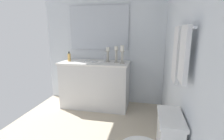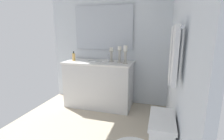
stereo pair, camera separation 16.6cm
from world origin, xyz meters
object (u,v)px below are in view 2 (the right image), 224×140
Objects in this scene: sink_basin at (99,64)px; candle_holder_tall at (125,54)px; candle_holder_mid at (111,54)px; vanity_cabinet at (99,84)px; mirror at (103,28)px; towel_near_vanity at (172,55)px; towel_bar at (178,28)px; towel_center at (175,55)px; candle_holder_short at (120,54)px; soap_bottle at (74,57)px.

sink_basin is 1.30× the size of candle_holder_tall.
vanity_cabinet is at bearing -78.20° from candle_holder_mid.
mirror is at bearing -135.21° from candle_holder_mid.
towel_near_vanity reaches higher than candle_holder_mid.
towel_center reaches higher than towel_bar.
candle_holder_mid is 1.95m from towel_center.
vanity_cabinet is at bearing -89.75° from candle_holder_short.
candle_holder_mid is at bearing -110.61° from candle_holder_tall.
vanity_cabinet is 0.78m from candle_holder_tall.
vanity_cabinet is 1.07m from mirror.
candle_holder_tall is 1.72× the size of soap_bottle.
soap_bottle is at bearing -91.25° from candle_holder_tall.
mirror is 0.67m from candle_holder_short.
sink_basin is 1.80m from towel_near_vanity.
soap_bottle is (0.04, -0.49, 0.50)m from vanity_cabinet.
towel_center is at bearing -6.33° from towel_bar.
candle_holder_short is (-0.00, 0.39, 0.19)m from sink_basin.
towel_center reaches higher than candle_holder_short.
towel_near_vanity is (1.31, 0.79, 0.18)m from candle_holder_short.
sink_basin is at bearing -144.11° from towel_center.
towel_center is (1.68, 0.95, 0.24)m from candle_holder_mid.
candle_holder_tall is at bearing 69.39° from candle_holder_mid.
candle_holder_tall reaches higher than sink_basin.
candle_holder_short reaches higher than soap_bottle.
candle_holder_mid is 1.85m from towel_bar.
towel_center reaches higher than candle_holder_tall.
candle_holder_short is 0.17m from candle_holder_mid.
towel_bar is (1.47, 1.20, 0.59)m from sink_basin.
candle_holder_mid is at bearing -147.42° from towel_bar.
mirror is 3.99× the size of candle_holder_short.
towel_near_vanity is 0.33m from towel_center.
mirror is at bearing -123.47° from candle_holder_tall.
vanity_cabinet is at bearing -144.09° from towel_center.
candle_holder_short is at bearing 74.21° from candle_holder_mid.
sink_basin is 0.55m from candle_holder_tall.
soap_bottle is (0.32, -0.49, -0.53)m from mirror.
vanity_cabinet is 0.70m from candle_holder_short.
candle_holder_short is 1.73m from towel_bar.
towel_bar is (1.42, 0.69, 0.39)m from candle_holder_tall.
towel_center is (1.64, 1.18, 0.80)m from vanity_cabinet.
candle_holder_mid is at bearing 96.63° from soap_bottle.
candle_holder_short is 1.10× the size of candle_holder_mid.
towel_near_vanity reaches higher than vanity_cabinet.
vanity_cabinet is 1.94× the size of towel_bar.
candle_holder_mid is at bearing 101.80° from vanity_cabinet.
candle_holder_mid is (0.23, 0.23, -0.47)m from mirror.
sink_basin is 1.99m from towel_bar.
vanity_cabinet is 1.10× the size of mirror.
towel_bar reaches higher than sink_basin.
towel_bar is 1.32× the size of towel_near_vanity.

